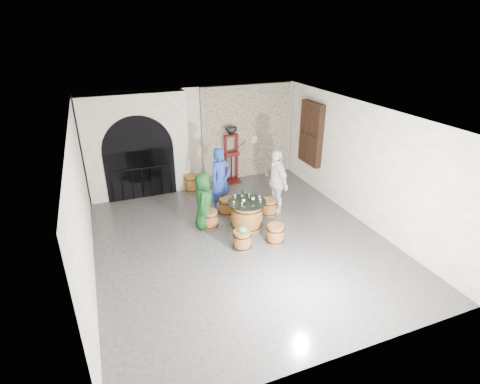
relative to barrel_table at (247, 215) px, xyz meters
name	(u,v)px	position (x,y,z in m)	size (l,w,h in m)	color
ground	(240,240)	(-0.39, -0.49, -0.39)	(8.00, 8.00, 0.00)	#2F2F32
wall_back	(195,137)	(-0.39, 3.51, 1.21)	(8.00, 8.00, 0.00)	white
wall_front	(340,282)	(-0.39, -4.49, 1.21)	(8.00, 8.00, 0.00)	white
wall_left	(82,207)	(-3.89, -0.49, 1.21)	(8.00, 8.00, 0.00)	white
wall_right	(361,163)	(3.11, -0.49, 1.21)	(8.00, 8.00, 0.00)	white
ceiling	(240,115)	(-0.39, -0.49, 2.81)	(8.00, 8.00, 0.00)	beige
stone_facing_panel	(247,132)	(1.41, 3.45, 1.21)	(3.20, 0.12, 3.18)	#AEA48A
arched_opening	(137,147)	(-2.29, 3.24, 1.19)	(3.10, 0.60, 3.19)	white
shuttered_window	(311,134)	(2.99, 1.91, 1.41)	(0.23, 1.10, 2.00)	black
barrel_table	(247,215)	(0.00, 0.00, 0.00)	(1.02, 1.02, 0.78)	brown
barrel_stool_left	(210,219)	(-0.91, 0.41, -0.15)	(0.46, 0.46, 0.49)	brown
barrel_stool_far	(227,206)	(-0.23, 0.97, -0.15)	(0.46, 0.46, 0.49)	brown
barrel_stool_right	(269,207)	(0.88, 0.47, -0.15)	(0.46, 0.46, 0.49)	brown
barrel_stool_near_right	(275,234)	(0.39, -0.92, -0.15)	(0.46, 0.46, 0.49)	brown
barrel_stool_near_left	(242,240)	(-0.48, -0.87, -0.15)	(0.46, 0.46, 0.49)	brown
green_cap	(242,230)	(-0.48, -0.87, 0.14)	(0.25, 0.21, 0.11)	#0E9C46
person_green	(204,201)	(-1.04, 0.47, 0.39)	(0.76, 0.49, 1.55)	#103B16
person_blue	(221,180)	(-0.29, 1.24, 0.56)	(0.69, 0.45, 1.90)	navy
person_white	(276,182)	(1.14, 0.61, 0.55)	(1.10, 0.46, 1.88)	silver
wine_bottle_left	(244,199)	(-0.12, -0.05, 0.53)	(0.08, 0.08, 0.32)	black
wine_bottle_center	(253,197)	(0.15, -0.05, 0.53)	(0.08, 0.08, 0.32)	black
wine_bottle_right	(243,194)	(-0.04, 0.20, 0.53)	(0.08, 0.08, 0.32)	black
tasting_glass_a	(242,204)	(-0.21, -0.17, 0.44)	(0.05, 0.05, 0.10)	#AD6221
tasting_glass_b	(259,197)	(0.37, 0.03, 0.44)	(0.05, 0.05, 0.10)	#AD6221
tasting_glass_c	(235,196)	(-0.21, 0.33, 0.44)	(0.05, 0.05, 0.10)	#AD6221
tasting_glass_d	(249,196)	(0.16, 0.24, 0.44)	(0.05, 0.05, 0.10)	#AD6221
tasting_glass_e	(260,201)	(0.31, -0.15, 0.44)	(0.05, 0.05, 0.10)	#AD6221
tasting_glass_f	(234,203)	(-0.38, -0.02, 0.44)	(0.05, 0.05, 0.10)	#AD6221
side_barrel	(192,184)	(-0.77, 2.83, -0.10)	(0.44, 0.44, 0.58)	brown
corking_press	(231,151)	(0.70, 3.08, 0.74)	(0.81, 0.47, 1.94)	#470D0B
control_box	(254,139)	(1.66, 3.37, 0.96)	(0.18, 0.10, 0.22)	silver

